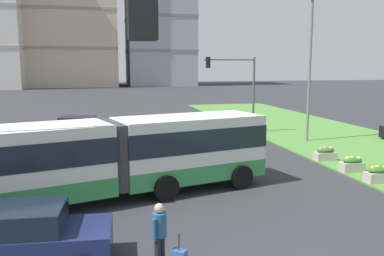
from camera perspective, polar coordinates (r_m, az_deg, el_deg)
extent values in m
cube|color=silver|center=(17.09, -0.44, -2.61)|extent=(6.44, 3.95, 2.55)
cube|color=#338C47|center=(17.29, -0.43, -5.62)|extent=(6.46, 3.98, 0.70)
cube|color=#19232D|center=(17.01, -0.44, -1.21)|extent=(6.49, 4.00, 0.90)
cube|color=silver|center=(15.29, -21.16, -4.54)|extent=(5.70, 3.91, 2.55)
cube|color=#338C47|center=(15.51, -20.97, -7.87)|extent=(5.73, 3.93, 0.70)
cube|color=#19232D|center=(15.20, -21.24, -2.97)|extent=(5.75, 3.96, 0.90)
cylinder|color=#383838|center=(15.99, -10.10, -3.52)|extent=(2.40, 2.40, 2.45)
cylinder|color=black|center=(19.26, 2.68, -5.07)|extent=(1.04, 0.53, 1.00)
cylinder|color=black|center=(17.21, 6.86, -6.78)|extent=(1.04, 0.53, 1.00)
cylinder|color=black|center=(17.86, -6.87, -6.22)|extent=(1.04, 0.53, 1.00)
cylinder|color=black|center=(15.62, -3.64, -8.33)|extent=(1.04, 0.53, 1.00)
sphere|color=#F9EFC6|center=(19.53, 6.32, -4.02)|extent=(0.24, 0.24, 0.24)
sphere|color=#F9EFC6|center=(18.10, 9.47, -5.09)|extent=(0.24, 0.24, 0.24)
cube|color=silver|center=(29.64, -15.30, -0.39)|extent=(4.58, 2.31, 0.80)
cube|color=black|center=(29.57, -15.64, 0.94)|extent=(2.56, 1.95, 0.60)
cylinder|color=black|center=(30.35, -12.21, -0.58)|extent=(0.66, 0.29, 0.64)
cylinder|color=black|center=(28.59, -12.61, -1.15)|extent=(0.66, 0.29, 0.64)
cylinder|color=black|center=(30.84, -17.75, -0.65)|extent=(0.66, 0.29, 0.64)
cylinder|color=black|center=(29.11, -18.48, -1.21)|extent=(0.66, 0.29, 0.64)
cube|color=#19234C|center=(11.56, -22.46, -14.79)|extent=(4.51, 2.10, 0.80)
cube|color=black|center=(11.35, -23.41, -11.50)|extent=(2.49, 1.84, 0.60)
cylinder|color=black|center=(12.22, -14.28, -14.42)|extent=(0.65, 0.26, 0.64)
cylinder|color=black|center=(10.72, -4.23, -16.79)|extent=(0.16, 0.16, 0.90)
cylinder|color=black|center=(10.56, -4.80, -17.19)|extent=(0.16, 0.16, 0.90)
cylinder|color=#23517A|center=(10.34, -4.57, -13.24)|extent=(0.36, 0.36, 0.60)
sphere|color=tan|center=(10.19, -4.59, -11.04)|extent=(0.24, 0.24, 0.24)
cylinder|color=#23517A|center=(10.55, -3.88, -13.07)|extent=(0.10, 0.10, 0.55)
cylinder|color=#23517A|center=(10.17, -5.27, -13.94)|extent=(0.10, 0.10, 0.55)
cylinder|color=black|center=(10.38, -1.83, -15.52)|extent=(0.03, 0.03, 0.40)
cube|color=#B7AD9E|center=(19.54, 24.44, -6.25)|extent=(1.10, 0.56, 0.44)
ellipsoid|color=#2D6B28|center=(19.47, 24.50, -5.34)|extent=(0.99, 0.50, 0.28)
sphere|color=orange|center=(19.28, 23.85, -5.12)|extent=(0.20, 0.20, 0.20)
sphere|color=orange|center=(19.51, 24.37, -5.00)|extent=(0.20, 0.20, 0.20)
cube|color=#B7AD9E|center=(21.03, 21.36, -5.05)|extent=(1.10, 0.56, 0.44)
ellipsoid|color=#2D6B28|center=(20.96, 21.41, -4.20)|extent=(0.99, 0.50, 0.28)
sphere|color=yellow|center=(20.79, 20.78, -3.99)|extent=(0.20, 0.20, 0.20)
sphere|color=yellow|center=(21.01, 21.30, -3.89)|extent=(0.20, 0.20, 0.20)
sphere|color=yellow|center=(21.05, 22.15, -3.91)|extent=(0.20, 0.20, 0.20)
cube|color=#B7AD9E|center=(23.03, 18.02, -3.74)|extent=(1.10, 0.56, 0.44)
ellipsoid|color=#2D6B28|center=(22.96, 18.06, -2.96)|extent=(0.99, 0.50, 0.28)
sphere|color=#EF7566|center=(22.80, 17.47, -2.75)|extent=(0.20, 0.20, 0.20)
sphere|color=#EF7566|center=(23.01, 17.97, -2.67)|extent=(0.20, 0.20, 0.20)
sphere|color=#EF7566|center=(23.04, 18.75, -2.70)|extent=(0.20, 0.20, 0.20)
sphere|color=green|center=(4.12, -6.94, 13.82)|extent=(0.16, 0.16, 0.16)
cylinder|color=#474C51|center=(31.22, 8.55, 4.47)|extent=(0.16, 0.16, 5.72)
cylinder|color=#474C51|center=(30.51, 5.24, 9.44)|extent=(3.85, 0.10, 0.10)
cube|color=black|center=(30.06, 2.25, 9.10)|extent=(0.28, 0.28, 0.80)
sphere|color=red|center=(30.06, 2.25, 9.58)|extent=(0.16, 0.16, 0.16)
sphere|color=yellow|center=(30.06, 2.25, 9.08)|extent=(0.16, 0.16, 0.16)
sphere|color=green|center=(30.06, 2.24, 8.59)|extent=(0.16, 0.16, 0.16)
cylinder|color=slate|center=(28.35, 16.03, 7.65)|extent=(0.18, 0.18, 9.50)
cube|color=gray|center=(110.48, -16.15, 10.45)|extent=(21.79, 19.98, 0.70)
cube|color=gray|center=(111.19, -16.35, 15.08)|extent=(21.79, 19.98, 0.70)
cube|color=#9EA3AD|center=(114.46, -4.63, 16.86)|extent=(17.20, 18.76, 43.25)
cube|color=gray|center=(113.32, -4.55, 10.53)|extent=(17.40, 18.96, 0.70)
cube|color=gray|center=(113.95, -4.60, 14.88)|extent=(17.40, 18.96, 0.70)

